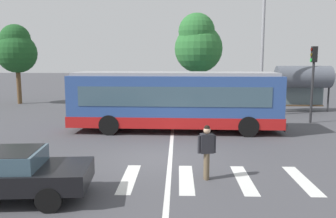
{
  "coord_description": "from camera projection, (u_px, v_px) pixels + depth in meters",
  "views": [
    {
      "loc": [
        0.71,
        -12.77,
        3.72
      ],
      "look_at": [
        0.21,
        4.02,
        1.3
      ],
      "focal_mm": 37.11,
      "sensor_mm": 36.0,
      "label": 1
    }
  ],
  "objects": [
    {
      "name": "traffic_light_far_corner",
      "position": [
        313.0,
        72.0,
        20.02
      ],
      "size": [
        0.33,
        0.32,
        4.44
      ],
      "color": "#28282B",
      "rests_on": "ground_plane"
    },
    {
      "name": "pedestrian_crossing_street",
      "position": [
        207.0,
        149.0,
        10.71
      ],
      "size": [
        0.57,
        0.32,
        1.72
      ],
      "color": "brown",
      "rests_on": "ground_plane"
    },
    {
      "name": "bus_stop_shelter",
      "position": [
        303.0,
        78.0,
        24.39
      ],
      "size": [
        3.78,
        1.54,
        3.25
      ],
      "color": "#28282B",
      "rests_on": "ground_plane"
    },
    {
      "name": "twin_arm_street_lamp",
      "position": [
        263.0,
        30.0,
        22.18
      ],
      "size": [
        4.61,
        0.32,
        9.07
      ],
      "color": "#939399",
      "rests_on": "ground_plane"
    },
    {
      "name": "foreground_sedan",
      "position": [
        2.0,
        172.0,
        9.15
      ],
      "size": [
        4.64,
        2.21,
        1.35
      ],
      "color": "black",
      "rests_on": "ground_plane"
    },
    {
      "name": "crosswalk_painted_stripes",
      "position": [
        186.0,
        179.0,
        10.86
      ],
      "size": [
        7.62,
        2.7,
        0.01
      ],
      "color": "silver",
      "rests_on": "ground_plane"
    },
    {
      "name": "lane_center_line",
      "position": [
        171.0,
        145.0,
        15.15
      ],
      "size": [
        0.16,
        24.0,
        0.01
      ],
      "primitive_type": "cube",
      "color": "silver",
      "rests_on": "ground_plane"
    },
    {
      "name": "parked_car_black",
      "position": [
        97.0,
        99.0,
        25.77
      ],
      "size": [
        2.18,
        4.63,
        1.35
      ],
      "color": "black",
      "rests_on": "ground_plane"
    },
    {
      "name": "parked_car_teal",
      "position": [
        205.0,
        99.0,
        26.19
      ],
      "size": [
        1.98,
        4.55,
        1.35
      ],
      "color": "black",
      "rests_on": "ground_plane"
    },
    {
      "name": "parked_car_blue",
      "position": [
        167.0,
        99.0,
        25.79
      ],
      "size": [
        1.9,
        4.51,
        1.35
      ],
      "color": "black",
      "rests_on": "ground_plane"
    },
    {
      "name": "background_tree_left",
      "position": [
        16.0,
        49.0,
        28.58
      ],
      "size": [
        3.25,
        3.25,
        6.56
      ],
      "color": "brown",
      "rests_on": "ground_plane"
    },
    {
      "name": "background_tree_right",
      "position": [
        198.0,
        44.0,
        29.56
      ],
      "size": [
        4.11,
        4.11,
        7.58
      ],
      "color": "brown",
      "rests_on": "ground_plane"
    },
    {
      "name": "city_transit_bus",
      "position": [
        175.0,
        101.0,
        17.92
      ],
      "size": [
        10.89,
        2.9,
        3.06
      ],
      "color": "black",
      "rests_on": "ground_plane"
    },
    {
      "name": "parked_car_champagne",
      "position": [
        131.0,
        99.0,
        25.75
      ],
      "size": [
        2.0,
        4.57,
        1.35
      ],
      "color": "black",
      "rests_on": "ground_plane"
    },
    {
      "name": "ground_plane",
      "position": [
        159.0,
        158.0,
        13.19
      ],
      "size": [
        160.0,
        160.0,
        0.0
      ],
      "primitive_type": "plane",
      "color": "#47474C"
    }
  ]
}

